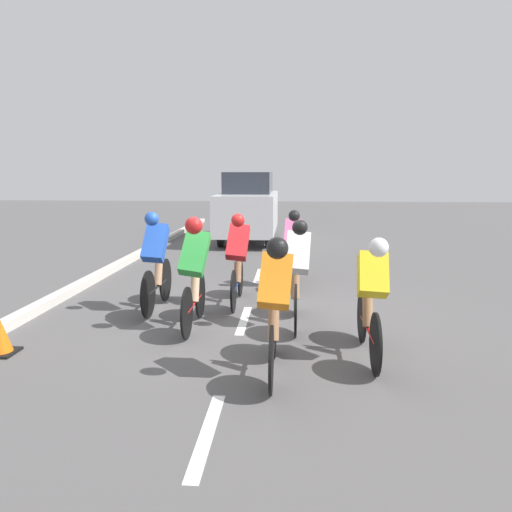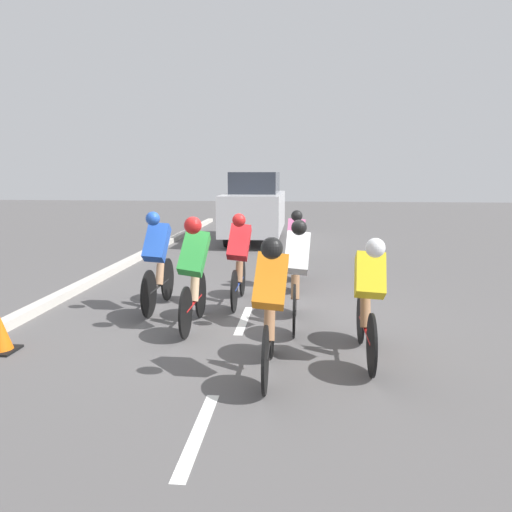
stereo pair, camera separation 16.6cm
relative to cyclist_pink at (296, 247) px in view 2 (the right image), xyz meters
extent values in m
plane|color=#565454|center=(0.70, 2.03, -0.75)|extent=(60.00, 60.00, 0.00)
cube|color=white|center=(0.70, 5.45, -0.75)|extent=(0.12, 1.40, 0.01)
cube|color=white|center=(0.70, 2.25, -0.75)|extent=(0.12, 1.40, 0.01)
cube|color=white|center=(0.70, -0.95, -0.75)|extent=(0.12, 1.40, 0.01)
cube|color=beige|center=(3.90, 2.25, -0.68)|extent=(0.20, 29.00, 0.14)
cylinder|color=black|center=(0.01, -0.56, -0.41)|extent=(0.03, 0.69, 0.69)
cylinder|color=black|center=(0.01, 0.42, -0.41)|extent=(0.03, 0.69, 0.69)
cylinder|color=red|center=(0.01, -0.07, -0.41)|extent=(0.04, 0.98, 0.04)
cylinder|color=red|center=(0.01, -0.24, -0.20)|extent=(0.04, 0.04, 0.42)
cylinder|color=white|center=(0.01, -0.12, -0.31)|extent=(0.07, 0.07, 0.16)
cylinder|color=#9E704C|center=(0.01, -0.15, -0.23)|extent=(0.12, 0.23, 0.36)
cube|color=pink|center=(0.00, 0.03, 0.26)|extent=(0.35, 0.45, 0.54)
sphere|color=black|center=(-0.02, 0.25, 0.60)|extent=(0.21, 0.21, 0.21)
cylinder|color=black|center=(1.36, 2.14, -0.41)|extent=(0.03, 0.68, 0.68)
cylinder|color=black|center=(1.36, 3.10, -0.41)|extent=(0.03, 0.68, 0.68)
cylinder|color=red|center=(1.36, 2.62, -0.41)|extent=(0.04, 0.96, 0.04)
cylinder|color=red|center=(1.36, 2.45, -0.20)|extent=(0.04, 0.04, 0.42)
cylinder|color=#1999D8|center=(1.36, 2.57, -0.31)|extent=(0.07, 0.07, 0.16)
cylinder|color=#DBAD84|center=(1.36, 2.55, -0.23)|extent=(0.12, 0.23, 0.36)
cube|color=green|center=(1.32, 2.72, 0.30)|extent=(0.40, 0.51, 0.64)
sphere|color=red|center=(1.28, 2.94, 0.70)|extent=(0.23, 0.23, 0.23)
cylinder|color=black|center=(0.21, 3.67, -0.41)|extent=(0.03, 0.67, 0.67)
cylinder|color=black|center=(0.21, 4.65, -0.41)|extent=(0.03, 0.67, 0.67)
cylinder|color=black|center=(0.21, 4.16, -0.41)|extent=(0.04, 0.97, 0.04)
cylinder|color=black|center=(0.21, 3.99, -0.20)|extent=(0.04, 0.04, 0.42)
cylinder|color=white|center=(0.21, 4.11, -0.31)|extent=(0.07, 0.07, 0.16)
cylinder|color=#9E704C|center=(0.21, 4.09, -0.23)|extent=(0.12, 0.23, 0.36)
cube|color=orange|center=(0.18, 4.26, 0.28)|extent=(0.37, 0.48, 0.59)
sphere|color=black|center=(0.16, 4.48, 0.65)|extent=(0.22, 0.22, 0.22)
cylinder|color=black|center=(-0.04, 1.91, -0.40)|extent=(0.03, 0.69, 0.69)
cylinder|color=black|center=(-0.04, 2.92, -0.40)|extent=(0.03, 0.69, 0.69)
cylinder|color=black|center=(-0.04, 2.42, -0.40)|extent=(0.04, 1.00, 0.04)
cylinder|color=black|center=(-0.04, 2.24, -0.19)|extent=(0.04, 0.04, 0.42)
cylinder|color=green|center=(-0.04, 2.37, -0.30)|extent=(0.07, 0.07, 0.16)
cylinder|color=#9E704C|center=(-0.04, 2.34, -0.22)|extent=(0.12, 0.23, 0.36)
cube|color=white|center=(-0.06, 2.52, 0.30)|extent=(0.36, 0.48, 0.60)
sphere|color=black|center=(-0.08, 2.74, 0.67)|extent=(0.20, 0.20, 0.20)
cylinder|color=black|center=(2.12, 1.21, -0.40)|extent=(0.03, 0.71, 0.71)
cylinder|color=black|center=(2.12, 2.24, -0.40)|extent=(0.03, 0.71, 0.71)
cylinder|color=black|center=(2.12, 1.73, -0.40)|extent=(0.04, 1.03, 0.04)
cylinder|color=black|center=(2.12, 1.55, -0.19)|extent=(0.04, 0.04, 0.42)
cylinder|color=green|center=(2.12, 1.68, -0.30)|extent=(0.07, 0.07, 0.16)
cylinder|color=tan|center=(2.12, 1.65, -0.22)|extent=(0.12, 0.23, 0.36)
cube|color=blue|center=(2.10, 1.83, 0.31)|extent=(0.36, 0.50, 0.61)
sphere|color=blue|center=(2.08, 2.05, 0.70)|extent=(0.21, 0.21, 0.21)
cylinder|color=black|center=(0.90, 0.79, -0.42)|extent=(0.03, 0.65, 0.65)
cylinder|color=black|center=(0.90, 1.83, -0.42)|extent=(0.03, 0.65, 0.65)
cylinder|color=navy|center=(0.90, 1.31, -0.42)|extent=(0.04, 1.04, 0.04)
cylinder|color=navy|center=(0.90, 1.13, -0.21)|extent=(0.04, 0.04, 0.42)
cylinder|color=#1999D8|center=(0.90, 1.26, -0.32)|extent=(0.07, 0.07, 0.16)
cylinder|color=#9E704C|center=(0.90, 1.23, -0.24)|extent=(0.12, 0.23, 0.36)
cube|color=red|center=(0.88, 1.41, 0.27)|extent=(0.37, 0.49, 0.60)
sphere|color=red|center=(0.85, 1.63, 0.65)|extent=(0.21, 0.21, 0.21)
cylinder|color=black|center=(-0.87, 3.08, -0.41)|extent=(0.03, 0.67, 0.67)
cylinder|color=black|center=(-0.87, 4.13, -0.41)|extent=(0.03, 0.67, 0.67)
cylinder|color=red|center=(-0.87, 3.60, -0.41)|extent=(0.04, 1.05, 0.04)
cylinder|color=red|center=(-0.87, 3.42, -0.20)|extent=(0.04, 0.04, 0.42)
cylinder|color=yellow|center=(-0.87, 3.55, -0.31)|extent=(0.07, 0.07, 0.16)
cylinder|color=#9E704C|center=(-0.87, 3.52, -0.23)|extent=(0.12, 0.23, 0.36)
cube|color=yellow|center=(-0.88, 3.70, 0.25)|extent=(0.35, 0.44, 0.53)
sphere|color=white|center=(-0.90, 3.92, 0.59)|extent=(0.21, 0.21, 0.21)
cylinder|color=black|center=(0.69, -4.90, -0.43)|extent=(0.14, 0.64, 0.64)
cylinder|color=black|center=(2.05, -4.90, -0.43)|extent=(0.14, 0.64, 0.64)
cylinder|color=black|center=(0.69, -7.60, -0.43)|extent=(0.14, 0.64, 0.64)
cylinder|color=black|center=(2.05, -7.60, -0.43)|extent=(0.14, 0.64, 0.64)
cube|color=silver|center=(1.37, -6.25, 0.15)|extent=(1.70, 4.36, 1.17)
cube|color=#2D333D|center=(1.37, -6.47, 1.06)|extent=(1.39, 2.40, 0.64)
cube|color=black|center=(3.45, 3.81, -0.74)|extent=(0.36, 0.36, 0.03)
camera|label=1|loc=(0.03, 9.22, 1.37)|focal=35.00mm
camera|label=2|loc=(-0.14, 9.21, 1.37)|focal=35.00mm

